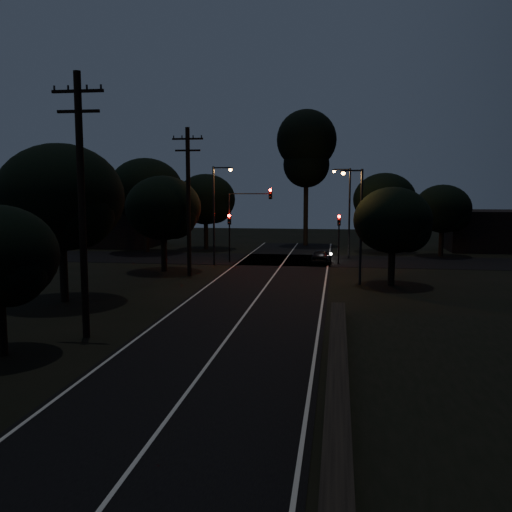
% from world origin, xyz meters
% --- Properties ---
extents(road_surface, '(60.00, 70.00, 0.03)m').
position_xyz_m(road_surface, '(0.00, 31.12, 0.01)').
color(road_surface, black).
rests_on(road_surface, ground).
extents(retaining_wall, '(6.93, 26.00, 1.60)m').
position_xyz_m(retaining_wall, '(7.74, 3.00, 0.62)').
color(retaining_wall, black).
rests_on(retaining_wall, ground).
extents(utility_pole_mid, '(2.20, 0.30, 11.00)m').
position_xyz_m(utility_pole_mid, '(-6.00, 15.00, 5.74)').
color(utility_pole_mid, black).
rests_on(utility_pole_mid, ground).
extents(utility_pole_far, '(2.20, 0.30, 10.50)m').
position_xyz_m(utility_pole_far, '(-6.00, 32.00, 5.48)').
color(utility_pole_far, black).
rests_on(utility_pole_far, ground).
extents(tree_left_c, '(6.90, 6.90, 8.71)m').
position_xyz_m(tree_left_c, '(-10.26, 21.86, 5.63)').
color(tree_left_c, black).
rests_on(tree_left_c, ground).
extents(tree_left_d, '(5.68, 5.68, 7.21)m').
position_xyz_m(tree_left_d, '(-8.30, 33.89, 4.67)').
color(tree_left_d, black).
rests_on(tree_left_d, ground).
extents(tree_far_nw, '(6.08, 6.08, 7.70)m').
position_xyz_m(tree_far_nw, '(-8.78, 49.88, 4.99)').
color(tree_far_nw, black).
rests_on(tree_far_nw, ground).
extents(tree_far_w, '(7.18, 7.18, 9.15)m').
position_xyz_m(tree_far_w, '(-13.75, 45.85, 5.95)').
color(tree_far_w, black).
rests_on(tree_far_w, ground).
extents(tree_far_ne, '(6.12, 6.12, 7.75)m').
position_xyz_m(tree_far_ne, '(9.22, 49.88, 5.01)').
color(tree_far_ne, black).
rests_on(tree_far_ne, ground).
extents(tree_far_e, '(5.19, 5.19, 6.59)m').
position_xyz_m(tree_far_e, '(14.18, 46.90, 4.27)').
color(tree_far_e, black).
rests_on(tree_far_e, ground).
extents(tree_right_a, '(5.01, 5.01, 6.37)m').
position_xyz_m(tree_right_a, '(8.18, 29.90, 4.13)').
color(tree_right_a, black).
rests_on(tree_right_a, ground).
extents(tall_pine, '(6.44, 6.44, 14.64)m').
position_xyz_m(tall_pine, '(1.00, 55.00, 10.55)').
color(tall_pine, black).
rests_on(tall_pine, ground).
extents(building_left, '(10.00, 8.00, 4.40)m').
position_xyz_m(building_left, '(-20.00, 52.00, 2.20)').
color(building_left, black).
rests_on(building_left, ground).
extents(building_right, '(9.00, 7.00, 4.00)m').
position_xyz_m(building_right, '(20.00, 53.00, 2.00)').
color(building_right, black).
rests_on(building_right, ground).
extents(signal_left, '(0.28, 0.35, 4.10)m').
position_xyz_m(signal_left, '(-4.60, 39.99, 2.84)').
color(signal_left, black).
rests_on(signal_left, ground).
extents(signal_right, '(0.28, 0.35, 4.10)m').
position_xyz_m(signal_right, '(4.60, 39.99, 2.84)').
color(signal_right, black).
rests_on(signal_right, ground).
extents(signal_mast, '(3.70, 0.35, 6.25)m').
position_xyz_m(signal_mast, '(-2.91, 39.99, 4.34)').
color(signal_mast, black).
rests_on(signal_mast, ground).
extents(streetlight_a, '(1.66, 0.26, 8.00)m').
position_xyz_m(streetlight_a, '(-5.31, 38.00, 4.64)').
color(streetlight_a, black).
rests_on(streetlight_a, ground).
extents(streetlight_b, '(1.66, 0.26, 8.00)m').
position_xyz_m(streetlight_b, '(5.31, 44.00, 4.64)').
color(streetlight_b, black).
rests_on(streetlight_b, ground).
extents(streetlight_c, '(1.46, 0.26, 7.50)m').
position_xyz_m(streetlight_c, '(5.83, 30.00, 4.35)').
color(streetlight_c, black).
rests_on(streetlight_c, ground).
extents(car, '(1.75, 3.72, 1.23)m').
position_xyz_m(car, '(3.20, 39.96, 0.62)').
color(car, black).
rests_on(car, ground).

